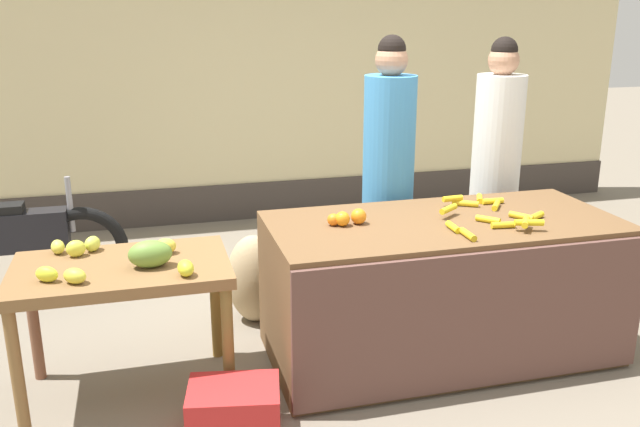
% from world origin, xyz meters
% --- Properties ---
extents(ground_plane, '(24.00, 24.00, 0.00)m').
position_xyz_m(ground_plane, '(0.00, 0.00, 0.00)').
color(ground_plane, '#756B5B').
extents(market_wall_back, '(7.53, 0.23, 3.58)m').
position_xyz_m(market_wall_back, '(0.00, 3.09, 1.76)').
color(market_wall_back, beige).
rests_on(market_wall_back, ground).
extents(fruit_stall_counter, '(2.02, 0.95, 0.83)m').
position_xyz_m(fruit_stall_counter, '(0.45, -0.01, 0.42)').
color(fruit_stall_counter, brown).
rests_on(fruit_stall_counter, ground).
extents(side_table_wooden, '(1.10, 0.68, 0.74)m').
position_xyz_m(side_table_wooden, '(-1.35, 0.00, 0.64)').
color(side_table_wooden, brown).
rests_on(side_table_wooden, ground).
extents(banana_bunch_pile, '(0.64, 0.77, 0.07)m').
position_xyz_m(banana_bunch_pile, '(0.71, -0.03, 0.86)').
color(banana_bunch_pile, yellow).
rests_on(banana_bunch_pile, fruit_stall_counter).
extents(orange_pile, '(0.22, 0.10, 0.09)m').
position_xyz_m(orange_pile, '(-0.11, 0.06, 0.88)').
color(orange_pile, orange).
rests_on(orange_pile, fruit_stall_counter).
extents(mango_papaya_pile, '(0.76, 0.61, 0.14)m').
position_xyz_m(mango_papaya_pile, '(-1.30, -0.03, 0.80)').
color(mango_papaya_pile, '#D1DC4A').
rests_on(mango_papaya_pile, side_table_wooden).
extents(vendor_woman_blue_shirt, '(0.34, 0.34, 1.84)m').
position_xyz_m(vendor_woman_blue_shirt, '(0.37, 0.71, 0.93)').
color(vendor_woman_blue_shirt, '#33333D').
rests_on(vendor_woman_blue_shirt, ground).
extents(vendor_woman_white_shirt, '(0.34, 0.34, 1.82)m').
position_xyz_m(vendor_woman_white_shirt, '(1.21, 0.80, 0.92)').
color(vendor_woman_white_shirt, '#33333D').
rests_on(vendor_woman_white_shirt, ground).
extents(parked_motorcycle, '(1.60, 0.18, 0.88)m').
position_xyz_m(parked_motorcycle, '(-2.15, 1.49, 0.40)').
color(parked_motorcycle, black).
rests_on(parked_motorcycle, ground).
extents(produce_crate, '(0.49, 0.39, 0.26)m').
position_xyz_m(produce_crate, '(-0.86, -0.53, 0.13)').
color(produce_crate, red).
rests_on(produce_crate, ground).
extents(produce_sack, '(0.45, 0.42, 0.60)m').
position_xyz_m(produce_sack, '(-0.55, 0.70, 0.30)').
color(produce_sack, tan).
rests_on(produce_sack, ground).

